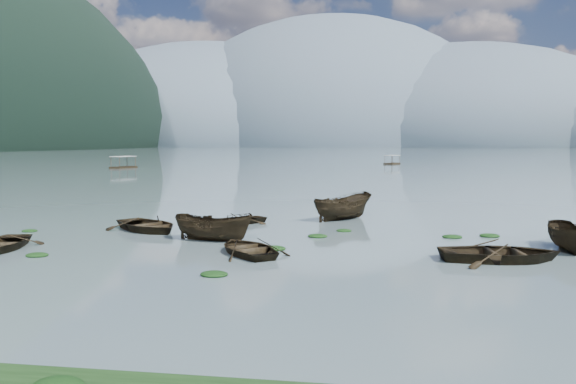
# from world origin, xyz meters

# --- Properties ---
(ground_plane) EXTENTS (2400.00, 2400.00, 0.00)m
(ground_plane) POSITION_xyz_m (0.00, 0.00, 0.00)
(ground_plane) COLOR slate
(haze_mtn_a) EXTENTS (520.00, 520.00, 280.00)m
(haze_mtn_a) POSITION_xyz_m (-260.00, 900.00, 0.00)
(haze_mtn_a) COLOR #475666
(haze_mtn_a) RESTS_ON ground
(haze_mtn_b) EXTENTS (520.00, 520.00, 340.00)m
(haze_mtn_b) POSITION_xyz_m (-60.00, 900.00, 0.00)
(haze_mtn_b) COLOR #475666
(haze_mtn_b) RESTS_ON ground
(haze_mtn_c) EXTENTS (520.00, 520.00, 260.00)m
(haze_mtn_c) POSITION_xyz_m (140.00, 900.00, 0.00)
(haze_mtn_c) COLOR #475666
(haze_mtn_c) RESTS_ON ground
(rowboat_2) EXTENTS (4.60, 2.49, 1.68)m
(rowboat_2) POSITION_xyz_m (-2.92, 5.70, 0.00)
(rowboat_2) COLOR black
(rowboat_2) RESTS_ON ground
(rowboat_3) EXTENTS (4.87, 5.17, 0.87)m
(rowboat_3) POSITION_xyz_m (-0.44, 2.70, 0.00)
(rowboat_3) COLOR black
(rowboat_3) RESTS_ON ground
(rowboat_4) EXTENTS (5.35, 4.05, 1.05)m
(rowboat_4) POSITION_xyz_m (10.50, 2.72, 0.00)
(rowboat_4) COLOR black
(rowboat_4) RESTS_ON ground
(rowboat_5) EXTENTS (1.83, 4.15, 1.56)m
(rowboat_5) POSITION_xyz_m (14.17, 5.59, 0.00)
(rowboat_5) COLOR black
(rowboat_5) RESTS_ON ground
(rowboat_6) EXTENTS (6.18, 5.96, 1.04)m
(rowboat_6) POSITION_xyz_m (-7.55, 8.31, 0.00)
(rowboat_6) COLOR black
(rowboat_6) RESTS_ON ground
(rowboat_7) EXTENTS (4.78, 4.80, 0.82)m
(rowboat_7) POSITION_xyz_m (-3.25, 11.80, 0.00)
(rowboat_7) COLOR black
(rowboat_7) RESTS_ON ground
(rowboat_8) EXTENTS (4.68, 4.97, 1.92)m
(rowboat_8) POSITION_xyz_m (3.23, 14.69, 0.00)
(rowboat_8) COLOR black
(rowboat_8) RESTS_ON ground
(weed_clump_0) EXTENTS (1.00, 0.82, 0.22)m
(weed_clump_0) POSITION_xyz_m (-9.54, 0.71, 0.00)
(weed_clump_0) COLOR black
(weed_clump_0) RESTS_ON ground
(weed_clump_1) EXTENTS (1.13, 0.91, 0.25)m
(weed_clump_1) POSITION_xyz_m (0.56, 3.74, 0.00)
(weed_clump_1) COLOR black
(weed_clump_1) RESTS_ON ground
(weed_clump_2) EXTENTS (1.07, 0.85, 0.23)m
(weed_clump_2) POSITION_xyz_m (-0.78, -1.66, 0.00)
(weed_clump_2) COLOR black
(weed_clump_2) RESTS_ON ground
(weed_clump_3) EXTENTS (0.87, 0.74, 0.19)m
(weed_clump_3) POSITION_xyz_m (3.54, 9.76, 0.00)
(weed_clump_3) COLOR black
(weed_clump_3) RESTS_ON ground
(weed_clump_4) EXTENTS (1.04, 0.83, 0.22)m
(weed_clump_4) POSITION_xyz_m (9.31, 8.46, 0.00)
(weed_clump_4) COLOR black
(weed_clump_4) RESTS_ON ground
(weed_clump_5) EXTENTS (0.90, 0.73, 0.19)m
(weed_clump_5) POSITION_xyz_m (-14.04, 7.06, 0.00)
(weed_clump_5) COLOR black
(weed_clump_5) RESTS_ON ground
(weed_clump_6) EXTENTS (1.05, 0.88, 0.22)m
(weed_clump_6) POSITION_xyz_m (2.25, 7.62, 0.00)
(weed_clump_6) COLOR black
(weed_clump_6) RESTS_ON ground
(weed_clump_7) EXTENTS (1.05, 0.84, 0.23)m
(weed_clump_7) POSITION_xyz_m (11.33, 9.08, 0.00)
(weed_clump_7) COLOR black
(weed_clump_7) RESTS_ON ground
(pontoon_left) EXTENTS (3.62, 6.36, 2.30)m
(pontoon_left) POSITION_xyz_m (-44.03, 84.12, 0.00)
(pontoon_left) COLOR black
(pontoon_left) RESTS_ON ground
(pontoon_centre) EXTENTS (4.21, 5.78, 2.05)m
(pontoon_centre) POSITION_xyz_m (9.87, 114.22, 0.00)
(pontoon_centre) COLOR black
(pontoon_centre) RESTS_ON ground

